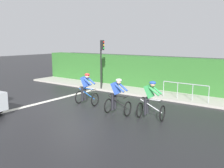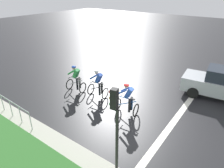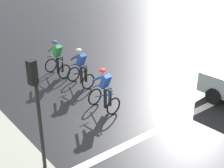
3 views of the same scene
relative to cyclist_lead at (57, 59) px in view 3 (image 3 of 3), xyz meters
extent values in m
plane|color=black|center=(-0.02, -4.61, -0.80)|extent=(80.00, 80.00, 0.00)
cube|color=silver|center=(-0.02, -6.04, -0.79)|extent=(7.00, 0.30, 0.01)
torus|color=black|center=(-0.07, 0.55, -0.46)|extent=(0.68, 0.14, 0.68)
torus|color=black|center=(0.06, -0.47, -0.46)|extent=(0.68, 0.14, 0.68)
cylinder|color=silver|center=(0.00, 0.04, -0.21)|extent=(0.16, 0.99, 0.51)
cylinder|color=silver|center=(0.03, -0.26, -0.18)|extent=(0.04, 0.04, 0.55)
cylinder|color=silver|center=(-0.01, 0.09, 0.07)|extent=(0.13, 0.71, 0.04)
cube|color=black|center=(0.03, -0.26, 0.11)|extent=(0.13, 0.23, 0.04)
cylinder|color=black|center=(-0.05, 0.44, 0.04)|extent=(0.42, 0.08, 0.03)
cube|color=green|center=(0.01, -0.06, 0.41)|extent=(0.35, 0.44, 0.57)
sphere|color=tan|center=(-0.01, 0.09, 0.72)|extent=(0.20, 0.20, 0.20)
ellipsoid|color=#264CB2|center=(-0.01, 0.09, 0.79)|extent=(0.27, 0.31, 0.14)
cylinder|color=black|center=(-0.10, -0.18, -0.23)|extent=(0.12, 0.12, 0.74)
cylinder|color=black|center=(0.14, -0.15, -0.23)|extent=(0.12, 0.12, 0.74)
cylinder|color=green|center=(-0.19, 0.20, 0.47)|extent=(0.15, 0.48, 0.37)
cylinder|color=green|center=(0.13, 0.24, 0.47)|extent=(0.15, 0.48, 0.37)
torus|color=black|center=(0.22, -0.98, -0.46)|extent=(0.68, 0.12, 0.68)
torus|color=black|center=(0.30, -2.00, -0.46)|extent=(0.68, 0.12, 0.68)
cylinder|color=black|center=(0.26, -1.49, -0.21)|extent=(0.12, 0.99, 0.51)
cylinder|color=black|center=(0.29, -1.80, -0.18)|extent=(0.04, 0.04, 0.55)
cylinder|color=black|center=(0.26, -1.44, 0.07)|extent=(0.10, 0.72, 0.04)
cube|color=black|center=(0.29, -1.80, 0.11)|extent=(0.12, 0.23, 0.04)
cylinder|color=black|center=(0.23, -1.08, 0.04)|extent=(0.42, 0.07, 0.03)
cube|color=#2D51B7|center=(0.27, -1.59, 0.41)|extent=(0.33, 0.43, 0.57)
sphere|color=beige|center=(0.26, -1.44, 0.72)|extent=(0.20, 0.20, 0.20)
ellipsoid|color=silver|center=(0.26, -1.44, 0.79)|extent=(0.26, 0.30, 0.14)
cylinder|color=black|center=(0.16, -1.70, -0.23)|extent=(0.12, 0.12, 0.74)
cylinder|color=black|center=(0.40, -1.68, -0.23)|extent=(0.12, 0.12, 0.74)
cylinder|color=#2D51B7|center=(0.09, -1.32, 0.47)|extent=(0.13, 0.48, 0.37)
cylinder|color=#2D51B7|center=(0.41, -1.29, 0.47)|extent=(0.13, 0.48, 0.37)
torus|color=black|center=(-0.27, -3.27, -0.46)|extent=(0.68, 0.13, 0.68)
torus|color=black|center=(-0.16, -4.29, -0.46)|extent=(0.68, 0.13, 0.68)
cylinder|color=#1E59B2|center=(-0.21, -3.78, -0.21)|extent=(0.14, 0.99, 0.51)
cylinder|color=#1E59B2|center=(-0.18, -4.09, -0.18)|extent=(0.04, 0.04, 0.55)
cylinder|color=#1E59B2|center=(-0.22, -3.73, 0.07)|extent=(0.12, 0.71, 0.04)
cube|color=black|center=(-0.18, -4.09, 0.11)|extent=(0.12, 0.23, 0.04)
cylinder|color=black|center=(-0.26, -3.38, 0.04)|extent=(0.42, 0.07, 0.03)
cube|color=#2D51B7|center=(-0.20, -3.88, 0.41)|extent=(0.34, 0.44, 0.57)
sphere|color=beige|center=(-0.22, -3.73, 0.72)|extent=(0.20, 0.20, 0.20)
ellipsoid|color=red|center=(-0.22, -3.73, 0.79)|extent=(0.27, 0.30, 0.14)
cylinder|color=black|center=(-0.31, -4.00, -0.23)|extent=(0.12, 0.12, 0.74)
cylinder|color=black|center=(-0.07, -3.97, -0.23)|extent=(0.12, 0.12, 0.74)
cylinder|color=#2D51B7|center=(-0.39, -3.62, 0.47)|extent=(0.14, 0.48, 0.37)
cylinder|color=#2D51B7|center=(-0.07, -3.58, 0.47)|extent=(0.14, 0.48, 0.37)
cylinder|color=black|center=(3.41, -6.04, -0.48)|extent=(0.28, 0.66, 0.64)
cube|color=#EAEACC|center=(3.66, -5.28, 0.00)|extent=(0.29, 0.11, 0.16)
cube|color=#EAEACC|center=(4.67, -5.18, 0.00)|extent=(0.29, 0.11, 0.16)
cylinder|color=black|center=(-3.61, -5.53, 0.55)|extent=(0.10, 0.10, 2.70)
cube|color=black|center=(-3.63, -5.43, 2.22)|extent=(0.24, 0.24, 0.64)
sphere|color=red|center=(-3.65, -5.32, 2.42)|extent=(0.11, 0.11, 0.11)
sphere|color=orange|center=(-3.65, -5.32, 2.22)|extent=(0.11, 0.11, 0.11)
sphere|color=green|center=(-3.65, -5.32, 2.02)|extent=(0.11, 0.11, 0.11)
camera|label=1|loc=(9.10, 4.60, 2.54)|focal=39.25mm
camera|label=2|loc=(-7.62, -8.25, 5.08)|focal=32.09mm
camera|label=3|loc=(-6.72, -12.54, 5.54)|focal=53.37mm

